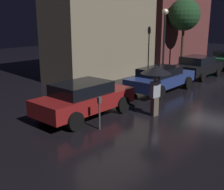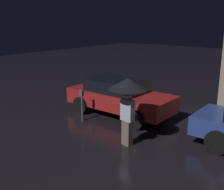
{
  "view_description": "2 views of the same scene",
  "coord_description": "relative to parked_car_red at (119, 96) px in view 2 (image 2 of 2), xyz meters",
  "views": [
    {
      "loc": [
        -16.65,
        -6.41,
        3.69
      ],
      "look_at": [
        -8.88,
        0.39,
        0.94
      ],
      "focal_mm": 45.0,
      "sensor_mm": 36.0,
      "label": 1
    },
    {
      "loc": [
        -3.05,
        -6.89,
        3.6
      ],
      "look_at": [
        -8.8,
        0.2,
        1.14
      ],
      "focal_mm": 45.0,
      "sensor_mm": 36.0,
      "label": 2
    }
  ],
  "objects": [
    {
      "name": "parked_car_red",
      "position": [
        0.0,
        0.0,
        0.0
      ],
      "size": [
        4.2,
        1.92,
        1.39
      ],
      "rotation": [
        0.0,
        0.0,
        0.0
      ],
      "color": "maroon",
      "rests_on": "ground"
    },
    {
      "name": "pedestrian_with_umbrella",
      "position": [
        1.87,
        -2.05,
        0.93
      ],
      "size": [
        1.17,
        1.17,
        2.03
      ],
      "rotation": [
        0.0,
        0.0,
        -0.15
      ],
      "color": "#66564C",
      "rests_on": "ground"
    },
    {
      "name": "parking_meter",
      "position": [
        -0.63,
        -1.41,
        -0.01
      ],
      "size": [
        0.12,
        0.1,
        1.17
      ],
      "color": "#4C5154",
      "rests_on": "ground"
    }
  ]
}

